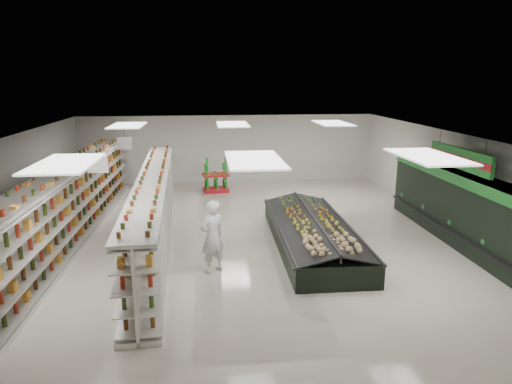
{
  "coord_description": "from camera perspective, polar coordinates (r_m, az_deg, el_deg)",
  "views": [
    {
      "loc": [
        -1.05,
        -13.82,
        4.9
      ],
      "look_at": [
        0.54,
        0.51,
        1.3
      ],
      "focal_mm": 32.0,
      "sensor_mm": 36.0,
      "label": 1
    }
  ],
  "objects": [
    {
      "name": "gondola_center",
      "position": [
        14.29,
        -12.56,
        -2.39
      ],
      "size": [
        1.41,
        11.85,
        2.05
      ],
      "rotation": [
        0.0,
        0.0,
        0.04
      ],
      "color": "silver",
      "rests_on": "floor"
    },
    {
      "name": "gondola_left",
      "position": [
        15.19,
        -22.04,
        -1.7
      ],
      "size": [
        1.2,
        13.23,
        2.29
      ],
      "rotation": [
        0.0,
        0.0,
        -0.02
      ],
      "color": "silver",
      "rests_on": "floor"
    },
    {
      "name": "ceiling",
      "position": [
        13.96,
        -1.97,
        7.03
      ],
      "size": [
        14.0,
        16.0,
        0.02
      ],
      "primitive_type": "cube",
      "color": "white",
      "rests_on": "wall_back"
    },
    {
      "name": "wall_back",
      "position": [
        22.09,
        -3.53,
        5.41
      ],
      "size": [
        14.0,
        0.02,
        3.2
      ],
      "primitive_type": "cube",
      "color": "silver",
      "rests_on": "floor"
    },
    {
      "name": "shopper_main",
      "position": [
        11.78,
        -5.5,
        -5.57
      ],
      "size": [
        0.84,
        0.78,
        1.92
      ],
      "primitive_type": "imported",
      "rotation": [
        0.0,
        0.0,
        3.77
      ],
      "color": "silver",
      "rests_on": "floor"
    },
    {
      "name": "soda_endcap",
      "position": [
        20.19,
        -5.06,
        1.98
      ],
      "size": [
        1.23,
        0.92,
        1.45
      ],
      "rotation": [
        0.0,
        0.0,
        0.14
      ],
      "color": "#B4141D",
      "rests_on": "floor"
    },
    {
      "name": "wall_front",
      "position": [
        6.77,
        3.52,
        -15.16
      ],
      "size": [
        14.0,
        0.02,
        3.2
      ],
      "primitive_type": "cube",
      "color": "silver",
      "rests_on": "floor"
    },
    {
      "name": "produce_wall_case",
      "position": [
        14.92,
        24.48,
        -1.45
      ],
      "size": [
        0.93,
        8.0,
        2.2
      ],
      "color": "black",
      "rests_on": "floor"
    },
    {
      "name": "hortifruti_banner",
      "position": [
        14.49,
        24.06,
        3.88
      ],
      "size": [
        0.12,
        3.2,
        0.95
      ],
      "color": "#20782A",
      "rests_on": "ceiling"
    },
    {
      "name": "aisle_sign_near",
      "position": [
        12.33,
        -19.13,
        3.22
      ],
      "size": [
        0.52,
        0.06,
        0.75
      ],
      "color": "white",
      "rests_on": "ceiling"
    },
    {
      "name": "produce_island",
      "position": [
        13.8,
        7.07,
        -5.02
      ],
      "size": [
        2.36,
        6.27,
        0.93
      ],
      "rotation": [
        0.0,
        0.0,
        -0.02
      ],
      "color": "black",
      "rests_on": "floor"
    },
    {
      "name": "floor",
      "position": [
        14.7,
        -1.87,
        -5.45
      ],
      "size": [
        16.0,
        16.0,
        0.0
      ],
      "primitive_type": "plane",
      "color": "beige",
      "rests_on": "ground"
    },
    {
      "name": "wall_right",
      "position": [
        16.33,
        23.39,
        1.2
      ],
      "size": [
        0.02,
        16.0,
        3.2
      ],
      "primitive_type": "cube",
      "color": "silver",
      "rests_on": "floor"
    },
    {
      "name": "aisle_sign_far",
      "position": [
        16.2,
        -16.11,
        5.86
      ],
      "size": [
        0.52,
        0.06,
        0.75
      ],
      "color": "white",
      "rests_on": "ceiling"
    },
    {
      "name": "shopper_background",
      "position": [
        17.99,
        -13.57,
        0.35
      ],
      "size": [
        0.62,
        0.83,
        1.53
      ],
      "primitive_type": "imported",
      "rotation": [
        0.0,
        0.0,
        1.33
      ],
      "color": "tan",
      "rests_on": "floor"
    },
    {
      "name": "wall_left",
      "position": [
        15.41,
        -28.85,
        -0.11
      ],
      "size": [
        0.02,
        16.0,
        3.2
      ],
      "primitive_type": "cube",
      "color": "silver",
      "rests_on": "floor"
    }
  ]
}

